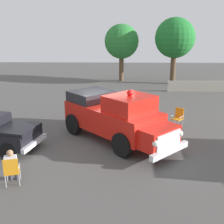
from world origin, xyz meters
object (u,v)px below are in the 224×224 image
Objects in this scene: traffic_cone at (142,105)px; lawn_chair_spare at (133,110)px; lawn_chair_near_truck at (12,170)px; lawn_chair_by_car at (178,116)px; oak_tree_right at (175,38)px; spectator_seated at (12,165)px; oak_tree_left at (122,42)px; vintage_fire_truck at (115,116)px.

lawn_chair_spare is at bearing 72.32° from traffic_cone.
traffic_cone is (-5.08, -9.41, -0.28)m from lawn_chair_near_truck.
lawn_chair_spare is (2.40, -1.12, 0.00)m from lawn_chair_by_car.
lawn_chair_near_truck is at bearing 64.67° from oak_tree_right.
oak_tree_left reaches higher than spectator_seated.
oak_tree_right is (-8.64, -18.26, 3.60)m from lawn_chair_near_truck.
spectator_seated is at bearing 58.15° from lawn_chair_spare.
traffic_cone is (-5.12, -9.29, -0.39)m from spectator_seated.
oak_tree_left is at bearing -16.31° from oak_tree_right.
oak_tree_left is at bearing -101.13° from spectator_seated.
lawn_chair_spare is 12.83m from oak_tree_left.
traffic_cone is at bearing -62.29° from lawn_chair_by_car.
vintage_fire_truck is 3.31m from lawn_chair_spare.
lawn_chair_near_truck is 20.29m from oak_tree_left.
oak_tree_left is at bearing -100.96° from lawn_chair_near_truck.
oak_tree_left reaches higher than lawn_chair_spare.
spectator_seated is (0.04, -0.13, 0.11)m from lawn_chair_near_truck.
vintage_fire_truck is at bearing -130.72° from spectator_seated.
vintage_fire_truck is 3.96m from lawn_chair_by_car.
vintage_fire_truck is 9.14× the size of traffic_cone.
oak_tree_right is (-5.21, -14.10, 2.99)m from vintage_fire_truck.
lawn_chair_by_car is 1.00× the size of lawn_chair_spare.
vintage_fire_truck is 5.69× the size of lawn_chair_by_car.
lawn_chair_spare is (-0.96, -3.11, -0.61)m from vintage_fire_truck.
oak_tree_right reaches higher than vintage_fire_truck.
lawn_chair_spare is 0.19× the size of oak_tree_left.
oak_tree_left is 5.05m from oak_tree_right.
oak_tree_right is at bearing -111.91° from traffic_cone.
traffic_cone is at bearing -118.87° from spectator_seated.
traffic_cone is at bearing 97.07° from oak_tree_left.
oak_tree_right is at bearing -115.33° from lawn_chair_near_truck.
lawn_chair_by_car is 14.22m from oak_tree_left.
oak_tree_right reaches higher than traffic_cone.
lawn_chair_by_car is at bearing -137.88° from lawn_chair_near_truck.
vintage_fire_truck reaches higher than traffic_cone.
vintage_fire_truck is 5.43m from lawn_chair_near_truck.
traffic_cone is (3.56, 8.85, -3.88)m from oak_tree_right.
lawn_chair_near_truck is 10.70m from traffic_cone.
spectator_seated is at bearing 64.43° from oak_tree_right.
vintage_fire_truck is 1.06× the size of oak_tree_left.
lawn_chair_spare is 12.32m from oak_tree_right.
lawn_chair_by_car is at bearing -138.62° from spectator_seated.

